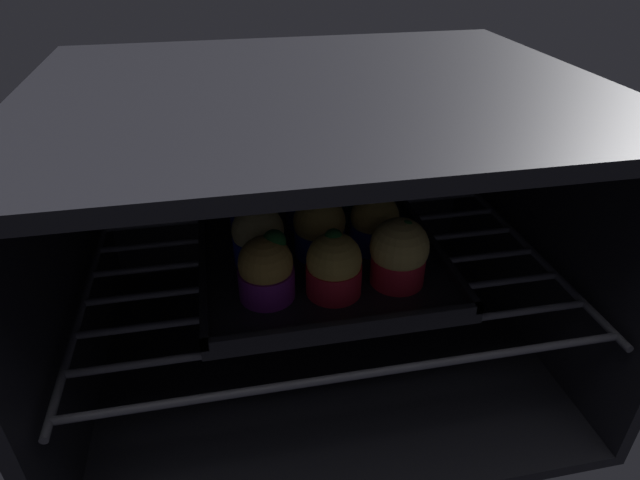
# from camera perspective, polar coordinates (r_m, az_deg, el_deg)

# --- Properties ---
(oven_cavity) EXTENTS (0.59, 0.47, 0.37)m
(oven_cavity) POSITION_cam_1_polar(r_m,az_deg,el_deg) (0.67, -0.82, 2.00)
(oven_cavity) COLOR black
(oven_cavity) RESTS_ON ground
(oven_rack) EXTENTS (0.55, 0.42, 0.01)m
(oven_rack) POSITION_cam_1_polar(r_m,az_deg,el_deg) (0.65, -0.11, -2.41)
(oven_rack) COLOR #51515B
(oven_rack) RESTS_ON oven_cavity
(baking_tray) EXTENTS (0.28, 0.28, 0.02)m
(baking_tray) POSITION_cam_1_polar(r_m,az_deg,el_deg) (0.64, 0.00, -1.91)
(baking_tray) COLOR black
(baking_tray) RESTS_ON oven_rack
(muffin_row0_col0) EXTENTS (0.06, 0.06, 0.08)m
(muffin_row0_col0) POSITION_cam_1_polar(r_m,az_deg,el_deg) (0.56, -5.76, -3.13)
(muffin_row0_col0) COLOR #7A238C
(muffin_row0_col0) RESTS_ON baking_tray
(muffin_row0_col1) EXTENTS (0.06, 0.06, 0.08)m
(muffin_row0_col1) POSITION_cam_1_polar(r_m,az_deg,el_deg) (0.56, 1.61, -2.81)
(muffin_row0_col1) COLOR red
(muffin_row0_col1) RESTS_ON baking_tray
(muffin_row0_col2) EXTENTS (0.06, 0.06, 0.08)m
(muffin_row0_col2) POSITION_cam_1_polar(r_m,az_deg,el_deg) (0.58, 8.43, -1.43)
(muffin_row0_col2) COLOR red
(muffin_row0_col2) RESTS_ON baking_tray
(muffin_row1_col0) EXTENTS (0.06, 0.06, 0.07)m
(muffin_row1_col0) POSITION_cam_1_polar(r_m,az_deg,el_deg) (0.61, -6.61, 0.44)
(muffin_row1_col0) COLOR #1928B7
(muffin_row1_col0) RESTS_ON baking_tray
(muffin_row1_col1) EXTENTS (0.06, 0.06, 0.08)m
(muffin_row1_col1) POSITION_cam_1_polar(r_m,az_deg,el_deg) (0.62, 0.24, 1.44)
(muffin_row1_col1) COLOR #1928B7
(muffin_row1_col1) RESTS_ON baking_tray
(muffin_row1_col2) EXTENTS (0.06, 0.06, 0.07)m
(muffin_row1_col2) POSITION_cam_1_polar(r_m,az_deg,el_deg) (0.64, 5.83, 1.79)
(muffin_row1_col2) COLOR #1928B7
(muffin_row1_col2) RESTS_ON baking_tray
(muffin_row2_col0) EXTENTS (0.06, 0.06, 0.07)m
(muffin_row2_col0) POSITION_cam_1_polar(r_m,az_deg,el_deg) (0.67, -7.15, 3.25)
(muffin_row2_col0) COLOR #1928B7
(muffin_row2_col0) RESTS_ON baking_tray
(muffin_row2_col1) EXTENTS (0.06, 0.06, 0.08)m
(muffin_row2_col1) POSITION_cam_1_polar(r_m,az_deg,el_deg) (0.68, -1.49, 4.43)
(muffin_row2_col1) COLOR #1928B7
(muffin_row2_col1) RESTS_ON baking_tray
(muffin_row2_col2) EXTENTS (0.06, 0.06, 0.07)m
(muffin_row2_col2) POSITION_cam_1_polar(r_m,az_deg,el_deg) (0.70, 4.72, 4.53)
(muffin_row2_col2) COLOR #0C8C84
(muffin_row2_col2) RESTS_ON baking_tray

